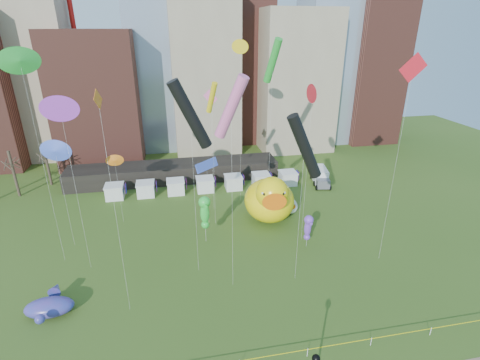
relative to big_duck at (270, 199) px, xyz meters
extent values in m
cube|color=gray|center=(-39.14, 38.24, 17.48)|extent=(14.00, 12.00, 42.00)
cube|color=brown|center=(-27.14, 32.24, 9.48)|extent=(16.00, 14.00, 26.00)
cube|color=#8C9EB2|center=(-15.14, 40.24, 23.98)|extent=(12.00, 12.00, 55.00)
cube|color=gray|center=(-5.14, 36.24, 13.48)|extent=(14.00, 14.00, 34.00)
cube|color=gray|center=(14.86, 34.24, 11.48)|extent=(16.00, 14.00, 30.00)
cube|color=#8C9EB2|center=(24.86, 38.24, 20.48)|extent=(14.00, 12.00, 48.00)
cube|color=brown|center=(34.86, 36.24, 14.48)|extent=(12.00, 12.00, 36.00)
cube|color=black|center=(-13.14, 18.24, -1.92)|extent=(38.00, 6.00, 3.20)
cube|color=white|center=(-23.14, 12.24, -2.42)|extent=(2.80, 2.80, 2.20)
cube|color=red|center=(-21.34, 12.24, -1.92)|extent=(0.08, 1.40, 1.60)
cube|color=white|center=(-18.14, 12.24, -2.42)|extent=(2.80, 2.80, 2.20)
cube|color=red|center=(-16.34, 12.24, -1.92)|extent=(0.08, 1.40, 1.60)
cube|color=white|center=(-13.14, 12.24, -2.42)|extent=(2.80, 2.80, 2.20)
cube|color=red|center=(-11.34, 12.24, -1.92)|extent=(0.08, 1.40, 1.60)
cube|color=white|center=(-8.14, 12.24, -2.42)|extent=(2.80, 2.80, 2.20)
cube|color=red|center=(-6.34, 12.24, -1.92)|extent=(0.08, 1.40, 1.60)
cube|color=white|center=(-3.14, 12.24, -2.42)|extent=(2.80, 2.80, 2.20)
cube|color=red|center=(-1.34, 12.24, -1.92)|extent=(0.08, 1.40, 1.60)
cube|color=white|center=(1.86, 12.24, -2.42)|extent=(2.80, 2.80, 2.20)
cube|color=red|center=(3.66, 12.24, -1.92)|extent=(0.08, 1.40, 1.60)
cube|color=white|center=(6.86, 12.24, -2.42)|extent=(2.80, 2.80, 2.20)
cube|color=red|center=(8.66, 12.24, -1.92)|extent=(0.08, 1.40, 1.60)
cylinder|color=#382B21|center=(-39.14, 16.24, 0.48)|extent=(0.44, 0.44, 8.00)
cylinder|color=#382B21|center=(-35.14, 20.24, 0.23)|extent=(0.44, 0.44, 7.50)
cylinder|color=white|center=(-3.14, -23.76, -3.07)|extent=(0.06, 0.06, 0.90)
cylinder|color=white|center=(2.86, -23.76, -3.07)|extent=(0.06, 0.06, 0.90)
cylinder|color=white|center=(8.86, -23.76, -3.07)|extent=(0.06, 0.06, 0.90)
ellipsoid|color=yellow|center=(0.09, 0.58, -0.52)|extent=(8.46, 9.52, 6.01)
ellipsoid|color=yellow|center=(0.58, 3.86, -0.68)|extent=(2.20, 1.83, 2.43)
sphere|color=yellow|center=(-0.31, -2.08, 1.89)|extent=(5.14, 5.14, 4.52)
cone|color=orange|center=(-0.60, -3.97, 1.74)|extent=(2.76, 2.38, 2.48)
sphere|color=white|center=(-1.73, -3.12, 2.50)|extent=(0.81, 0.81, 0.81)
sphere|color=white|center=(0.73, -3.49, 2.50)|extent=(0.81, 0.81, 0.81)
sphere|color=black|center=(-1.78, -3.50, 2.50)|extent=(0.41, 0.41, 0.41)
sphere|color=black|center=(0.67, -3.87, 2.50)|extent=(0.41, 0.41, 0.41)
ellipsoid|color=white|center=(3.59, 1.75, -2.42)|extent=(3.00, 3.40, 2.20)
ellipsoid|color=white|center=(3.73, 2.96, -2.48)|extent=(0.79, 0.65, 0.89)
sphere|color=white|center=(3.48, 0.78, -1.54)|extent=(1.83, 1.83, 1.65)
cone|color=orange|center=(3.40, 0.08, -1.60)|extent=(0.99, 0.84, 0.91)
sphere|color=white|center=(2.98, 0.38, -1.32)|extent=(0.30, 0.30, 0.30)
sphere|color=white|center=(3.88, 0.27, -1.32)|extent=(0.30, 0.30, 0.30)
sphere|color=black|center=(2.96, 0.24, -1.32)|extent=(0.15, 0.15, 0.15)
sphere|color=black|center=(3.87, 0.13, -1.32)|extent=(0.15, 0.15, 0.15)
cylinder|color=silver|center=(-9.76, -3.82, -1.41)|extent=(0.03, 0.03, 4.24)
ellipsoid|color=green|center=(-9.76, -3.82, 0.71)|extent=(1.19, 0.97, 3.02)
sphere|color=green|center=(-9.76, -3.97, 2.33)|extent=(1.54, 1.54, 1.54)
cone|color=green|center=(-9.76, -4.66, 2.25)|extent=(0.54, 0.96, 0.54)
sphere|color=green|center=(-9.76, -3.77, -1.02)|extent=(1.08, 1.08, 1.08)
cylinder|color=silver|center=(2.92, -7.60, -2.16)|extent=(0.03, 0.03, 2.74)
ellipsoid|color=purple|center=(2.92, -7.60, -0.79)|extent=(0.97, 0.81, 2.35)
sphere|color=purple|center=(2.92, -7.75, 0.47)|extent=(1.27, 1.27, 1.20)
cone|color=purple|center=(2.92, -8.29, 0.41)|extent=(0.46, 0.77, 0.42)
sphere|color=purple|center=(2.92, -7.55, -2.14)|extent=(0.84, 0.84, 0.84)
ellipsoid|color=#593592|center=(-26.33, -14.12, -2.63)|extent=(4.72, 2.61, 1.80)
cone|color=#593592|center=(-26.28, -11.60, -2.36)|extent=(1.29, 1.46, 1.26)
sphere|color=#593592|center=(-26.37, -16.46, -1.91)|extent=(0.90, 0.90, 0.90)
sphere|color=black|center=(-4.60, -28.25, 1.67)|extent=(0.59, 0.59, 0.59)
cone|color=black|center=(-4.60, -28.25, 1.99)|extent=(0.21, 0.21, 0.26)
cube|color=white|center=(12.85, 12.09, -2.03)|extent=(3.18, 5.17, 2.41)
cube|color=#595960|center=(12.26, 9.06, -2.51)|extent=(2.51, 2.12, 1.54)
cylinder|color=black|center=(11.34, 10.61, -3.09)|extent=(0.40, 0.90, 0.87)
cylinder|color=black|center=(13.70, 10.16, -3.09)|extent=(0.40, 0.90, 0.87)
cylinder|color=black|center=(11.96, 13.83, -3.09)|extent=(0.40, 0.90, 0.87)
cylinder|color=black|center=(14.32, 13.37, -3.09)|extent=(0.40, 0.90, 0.87)
cylinder|color=silver|center=(10.81, -11.79, 7.78)|extent=(0.02, 0.02, 22.61)
cube|color=red|center=(10.81, -11.79, 19.08)|extent=(2.95, 0.26, 2.95)
cylinder|color=silver|center=(-7.57, 4.70, 5.19)|extent=(0.02, 0.02, 17.44)
cube|color=pink|center=(-7.57, 4.70, 13.91)|extent=(1.84, 1.26, 2.20)
cylinder|color=silver|center=(-11.28, -9.83, 5.68)|extent=(0.02, 0.02, 18.42)
cylinder|color=black|center=(-11.28, -9.83, 14.89)|extent=(4.30, 1.74, 7.12)
cylinder|color=silver|center=(0.15, 1.44, 7.64)|extent=(0.02, 0.02, 22.34)
cylinder|color=green|center=(0.15, 1.44, 18.81)|extent=(1.93, 3.52, 5.76)
cylinder|color=silver|center=(-7.87, 0.66, 5.53)|extent=(0.02, 0.02, 18.11)
cylinder|color=yellow|center=(-7.87, 0.66, 14.59)|extent=(1.59, 2.50, 4.12)
cylinder|color=silver|center=(-8.85, 0.39, 1.08)|extent=(0.02, 0.02, 9.21)
cube|color=blue|center=(-8.85, 0.39, 5.69)|extent=(3.36, 3.08, 1.22)
cylinder|color=silver|center=(-21.09, 3.82, 1.23)|extent=(0.02, 0.02, 9.50)
cone|color=orange|center=(-21.09, 3.82, 5.98)|extent=(1.61, 0.28, 1.60)
cylinder|color=silver|center=(-23.80, -6.84, 5.95)|extent=(0.02, 0.02, 18.94)
cone|color=purple|center=(-23.80, -6.84, 15.42)|extent=(2.62, 0.60, 2.60)
cylinder|color=silver|center=(2.92, -5.75, 6.14)|extent=(0.02, 0.02, 19.33)
cone|color=red|center=(2.92, -5.75, 15.81)|extent=(0.30, 2.15, 2.15)
cylinder|color=silver|center=(-7.79, -13.20, 6.32)|extent=(0.02, 0.02, 19.69)
cylinder|color=pink|center=(-7.79, -13.20, 16.16)|extent=(3.37, 3.03, 6.00)
cylinder|color=silver|center=(-0.69, -13.52, 4.30)|extent=(0.02, 0.02, 15.65)
cylinder|color=black|center=(-0.69, -13.52, 12.13)|extent=(4.01, 1.39, 6.72)
cylinder|color=silver|center=(-27.20, -4.69, 8.12)|extent=(0.02, 0.02, 23.29)
cone|color=green|center=(-27.20, -4.69, 19.76)|extent=(2.48, 1.55, 2.64)
cylinder|color=silver|center=(-2.80, 7.60, 8.37)|extent=(0.02, 0.02, 23.79)
cone|color=yellow|center=(-2.80, 7.60, 20.26)|extent=(1.49, 1.65, 1.98)
cylinder|color=silver|center=(-26.77, -1.31, 2.94)|extent=(0.02, 0.02, 12.93)
cone|color=blue|center=(-26.77, -1.31, 9.40)|extent=(2.62, 1.04, 2.63)
cylinder|color=silver|center=(-18.68, -14.91, 7.03)|extent=(0.02, 0.02, 21.11)
cube|color=orange|center=(-18.68, -14.91, 17.58)|extent=(0.38, 1.64, 1.68)
camera|label=1|loc=(-13.28, -44.98, 22.81)|focal=27.00mm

